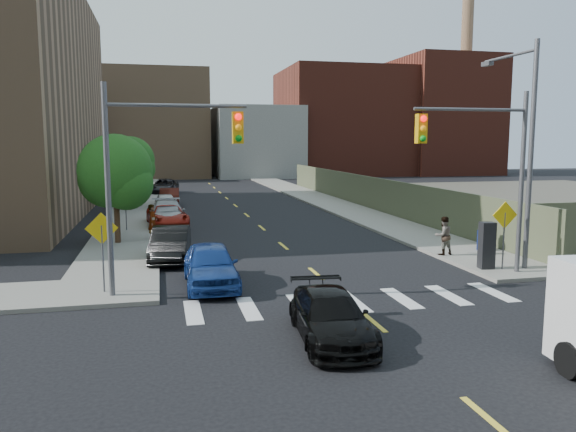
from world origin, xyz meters
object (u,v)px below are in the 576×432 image
parked_car_maroon (170,197)px  mailbox (484,238)px  parked_car_grey (165,186)px  payphone (487,245)px  parked_car_black (171,244)px  parked_car_red (167,216)px  parked_car_silver (167,213)px  pedestrian_west (153,222)px  parked_car_blue (211,265)px  parked_car_white (166,202)px  pedestrian_east (443,236)px  black_sedan (331,317)px

parked_car_maroon → mailbox: parked_car_maroon is taller
parked_car_grey → payphone: size_ratio=2.84×
parked_car_black → parked_car_red: size_ratio=0.90×
parked_car_black → parked_car_silver: bearing=95.7°
payphone → pedestrian_west: size_ratio=1.03×
parked_car_blue → parked_car_red: 14.73m
parked_car_maroon → parked_car_silver: bearing=-89.7°
parked_car_black → parked_car_red: (0.00, 9.92, -0.05)m
parked_car_maroon → pedestrian_west: pedestrian_west is taller
parked_car_white → mailbox: 24.22m
parked_car_red → parked_car_maroon: size_ratio=1.14×
parked_car_black → parked_car_white: 18.09m
payphone → pedestrian_east: size_ratio=1.08×
pedestrian_west → pedestrian_east: bearing=-99.4°
pedestrian_west → parked_car_white: bearing=16.3°
parked_car_blue → black_sedan: parked_car_blue is taller
parked_car_white → parked_car_maroon: parked_car_maroon is taller
parked_car_white → parked_car_grey: parked_car_grey is taller
parked_car_silver → payphone: (12.14, -15.37, 0.31)m
black_sedan → pedestrian_west: size_ratio=2.41×
pedestrian_west → pedestrian_east: 14.43m
parked_car_red → pedestrian_east: (11.80, -12.06, 0.32)m
parked_car_silver → parked_car_grey: parked_car_silver is taller
parked_car_white → mailbox: size_ratio=3.17×
parked_car_white → pedestrian_east: 23.42m
parked_car_white → pedestrian_east: size_ratio=2.20×
parked_car_blue → payphone: bearing=-0.8°
black_sedan → mailbox: 13.93m
parked_car_silver → mailbox: size_ratio=4.43×
parked_car_black → parked_car_silver: parked_car_silver is taller
mailbox → parked_car_grey: bearing=92.2°
parked_car_grey → pedestrian_west: bearing=-86.0°
payphone → mailbox: bearing=65.0°
parked_car_white → parked_car_maroon: 2.89m
parked_car_grey → pedestrian_west: size_ratio=2.93×
parked_car_blue → parked_car_maroon: parked_car_blue is taller
parked_car_grey → parked_car_white: bearing=-84.5°
parked_car_white → mailbox: mailbox is taller
pedestrian_west → payphone: bearing=-107.6°
parked_car_silver → parked_car_white: bearing=89.2°
parked_car_maroon → pedestrian_west: (-1.13, -16.06, 0.33)m
parked_car_black → parked_car_maroon: parked_car_black is taller
pedestrian_east → pedestrian_west: bearing=-36.4°
parked_car_maroon → parked_car_grey: bearing=93.3°
parked_car_red → parked_car_white: (0.00, 8.17, -0.04)m
parked_car_black → parked_car_white: bearing=95.7°
parked_car_red → mailbox: 18.23m
parked_car_silver → parked_car_grey: size_ratio=1.00×
parked_car_silver → parked_car_maroon: 10.58m
parked_car_blue → parked_car_silver: bearing=95.4°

